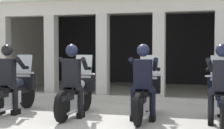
{
  "coord_description": "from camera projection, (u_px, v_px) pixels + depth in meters",
  "views": [
    {
      "loc": [
        1.96,
        -7.11,
        1.45
      ],
      "look_at": [
        0.0,
        0.08,
        1.14
      ],
      "focal_mm": 53.76,
      "sensor_mm": 36.0,
      "label": 1
    }
  ],
  "objects": [
    {
      "name": "police_officer_far_right",
      "position": [
        222.0,
        77.0,
        6.47
      ],
      "size": [
        0.63,
        0.61,
        1.58
      ],
      "rotation": [
        0.0,
        0.0,
        0.03
      ],
      "color": "black",
      "rests_on": "ground"
    },
    {
      "name": "kerb_strip",
      "position": [
        127.0,
        98.0,
        9.74
      ],
      "size": [
        9.32,
        0.24,
        0.12
      ],
      "primitive_type": "cube",
      "color": "#B7B5AD",
      "rests_on": "ground"
    },
    {
      "name": "motorcycle_center_right",
      "position": [
        145.0,
        95.0,
        7.18
      ],
      "size": [
        0.62,
        2.04,
        1.35
      ],
      "rotation": [
        0.0,
        0.0,
        -0.08
      ],
      "color": "black",
      "rests_on": "ground"
    },
    {
      "name": "police_officer_far_left",
      "position": [
        8.0,
        73.0,
        7.58
      ],
      "size": [
        0.63,
        0.61,
        1.58
      ],
      "rotation": [
        0.0,
        0.0,
        -0.08
      ],
      "color": "black",
      "rests_on": "ground"
    },
    {
      "name": "motorcycle_center_left",
      "position": [
        77.0,
        93.0,
        7.52
      ],
      "size": [
        0.62,
        2.04,
        1.35
      ],
      "rotation": [
        0.0,
        0.0,
        0.09
      ],
      "color": "black",
      "rests_on": "ground"
    },
    {
      "name": "station_building",
      "position": [
        145.0,
        35.0,
        12.71
      ],
      "size": [
        9.82,
        5.39,
        3.17
      ],
      "color": "black",
      "rests_on": "ground"
    },
    {
      "name": "motorcycle_far_left",
      "position": [
        15.0,
        91.0,
        7.87
      ],
      "size": [
        0.62,
        2.04,
        1.35
      ],
      "rotation": [
        0.0,
        0.0,
        -0.08
      ],
      "color": "black",
      "rests_on": "ground"
    },
    {
      "name": "ground_plane",
      "position": [
        137.0,
        98.0,
        10.32
      ],
      "size": [
        80.0,
        80.0,
        0.0
      ],
      "primitive_type": "plane",
      "color": "#A8A59E"
    },
    {
      "name": "police_officer_center_left",
      "position": [
        72.0,
        74.0,
        7.23
      ],
      "size": [
        0.63,
        0.61,
        1.58
      ],
      "rotation": [
        0.0,
        0.0,
        0.09
      ],
      "color": "black",
      "rests_on": "ground"
    },
    {
      "name": "police_officer_center_right",
      "position": [
        143.0,
        75.0,
        6.88
      ],
      "size": [
        0.63,
        0.61,
        1.58
      ],
      "rotation": [
        0.0,
        0.0,
        -0.08
      ],
      "color": "black",
      "rests_on": "ground"
    },
    {
      "name": "motorcycle_far_right",
      "position": [
        221.0,
        98.0,
        6.76
      ],
      "size": [
        0.62,
        2.04,
        1.35
      ],
      "rotation": [
        0.0,
        0.0,
        0.03
      ],
      "color": "black",
      "rests_on": "ground"
    }
  ]
}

